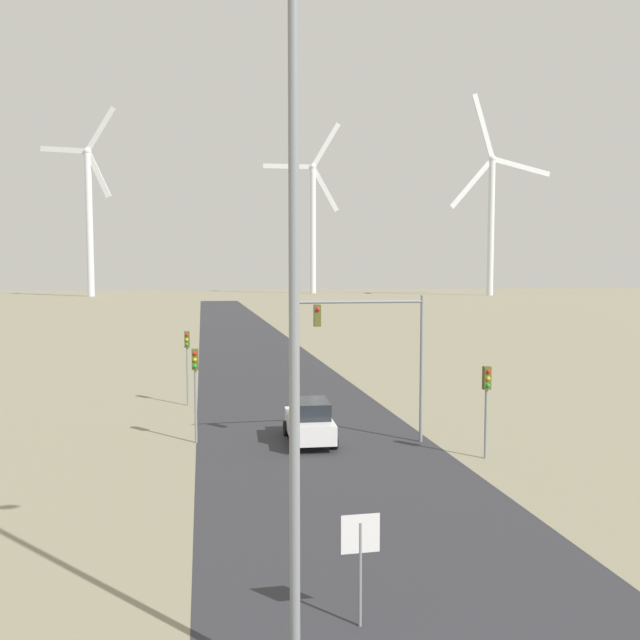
{
  "coord_description": "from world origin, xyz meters",
  "views": [
    {
      "loc": [
        -4.68,
        -5.97,
        7.17
      ],
      "look_at": [
        0.0,
        18.67,
        5.35
      ],
      "focal_mm": 35.0,
      "sensor_mm": 36.0,
      "label": 1
    }
  ],
  "objects_px": {
    "traffic_light_post_mid_left": "(187,351)",
    "wind_turbine_left": "(89,209)",
    "car_approaching": "(309,421)",
    "wind_turbine_right": "(491,210)",
    "wind_turbine_center": "(313,217)",
    "stop_sign_near": "(360,548)",
    "traffic_light_post_near_right": "(487,391)",
    "traffic_light_mast_overhead": "(380,337)",
    "traffic_light_post_near_left": "(195,374)",
    "streetlamp": "(294,258)"
  },
  "relations": [
    {
      "from": "stop_sign_near",
      "to": "traffic_light_post_mid_left",
      "type": "distance_m",
      "value": 23.09
    },
    {
      "from": "streetlamp",
      "to": "stop_sign_near",
      "type": "height_order",
      "value": "streetlamp"
    },
    {
      "from": "car_approaching",
      "to": "traffic_light_post_near_right",
      "type": "bearing_deg",
      "value": -29.76
    },
    {
      "from": "traffic_light_post_near_left",
      "to": "wind_turbine_center",
      "type": "distance_m",
      "value": 217.97
    },
    {
      "from": "wind_turbine_left",
      "to": "traffic_light_mast_overhead",
      "type": "bearing_deg",
      "value": -77.32
    },
    {
      "from": "car_approaching",
      "to": "wind_turbine_center",
      "type": "relative_size",
      "value": 0.06
    },
    {
      "from": "wind_turbine_left",
      "to": "wind_turbine_right",
      "type": "xyz_separation_m",
      "value": [
        135.89,
        -14.74,
        0.77
      ]
    },
    {
      "from": "wind_turbine_right",
      "to": "car_approaching",
      "type": "bearing_deg",
      "value": -118.09
    },
    {
      "from": "streetlamp",
      "to": "wind_turbine_center",
      "type": "relative_size",
      "value": 0.19
    },
    {
      "from": "traffic_light_post_mid_left",
      "to": "wind_turbine_center",
      "type": "xyz_separation_m",
      "value": [
        43.45,
        204.16,
        26.64
      ]
    },
    {
      "from": "streetlamp",
      "to": "car_approaching",
      "type": "xyz_separation_m",
      "value": [
        2.96,
        15.71,
        -6.54
      ]
    },
    {
      "from": "stop_sign_near",
      "to": "traffic_light_post_near_right",
      "type": "xyz_separation_m",
      "value": [
        7.74,
        10.42,
        1.02
      ]
    },
    {
      "from": "streetlamp",
      "to": "wind_turbine_left",
      "type": "bearing_deg",
      "value": 100.26
    },
    {
      "from": "traffic_light_post_mid_left",
      "to": "wind_turbine_left",
      "type": "xyz_separation_m",
      "value": [
        -35.45,
        184.33,
        25.82
      ]
    },
    {
      "from": "car_approaching",
      "to": "wind_turbine_center",
      "type": "bearing_deg",
      "value": 79.84
    },
    {
      "from": "stop_sign_near",
      "to": "traffic_light_post_mid_left",
      "type": "relative_size",
      "value": 0.57
    },
    {
      "from": "stop_sign_near",
      "to": "wind_turbine_left",
      "type": "xyz_separation_m",
      "value": [
        -39.36,
        207.05,
        27.18
      ]
    },
    {
      "from": "streetlamp",
      "to": "wind_turbine_left",
      "type": "distance_m",
      "value": 213.16
    },
    {
      "from": "car_approaching",
      "to": "wind_turbine_right",
      "type": "xyz_separation_m",
      "value": [
        95.15,
        178.25,
        28.68
      ]
    },
    {
      "from": "traffic_light_mast_overhead",
      "to": "wind_turbine_right",
      "type": "bearing_deg",
      "value": 62.74
    },
    {
      "from": "streetlamp",
      "to": "traffic_light_post_mid_left",
      "type": "height_order",
      "value": "streetlamp"
    },
    {
      "from": "traffic_light_post_near_left",
      "to": "stop_sign_near",
      "type": "bearing_deg",
      "value": -77.09
    },
    {
      "from": "stop_sign_near",
      "to": "wind_turbine_center",
      "type": "bearing_deg",
      "value": 80.12
    },
    {
      "from": "traffic_light_post_mid_left",
      "to": "traffic_light_mast_overhead",
      "type": "relative_size",
      "value": 0.65
    },
    {
      "from": "stop_sign_near",
      "to": "wind_turbine_right",
      "type": "xyz_separation_m",
      "value": [
        96.52,
        192.31,
        27.95
      ]
    },
    {
      "from": "traffic_light_post_near_right",
      "to": "traffic_light_mast_overhead",
      "type": "bearing_deg",
      "value": 141.34
    },
    {
      "from": "wind_turbine_right",
      "to": "traffic_light_post_mid_left",
      "type": "bearing_deg",
      "value": -120.64
    },
    {
      "from": "wind_turbine_left",
      "to": "wind_turbine_right",
      "type": "height_order",
      "value": "wind_turbine_right"
    },
    {
      "from": "streetlamp",
      "to": "traffic_light_post_near_left",
      "type": "relative_size",
      "value": 3.02
    },
    {
      "from": "wind_turbine_center",
      "to": "streetlamp",
      "type": "bearing_deg",
      "value": -100.2
    },
    {
      "from": "stop_sign_near",
      "to": "traffic_light_post_near_right",
      "type": "bearing_deg",
      "value": 53.38
    },
    {
      "from": "streetlamp",
      "to": "wind_turbine_right",
      "type": "relative_size",
      "value": 0.18
    },
    {
      "from": "stop_sign_near",
      "to": "traffic_light_post_near_right",
      "type": "relative_size",
      "value": 0.65
    },
    {
      "from": "stop_sign_near",
      "to": "traffic_light_mast_overhead",
      "type": "distance_m",
      "value": 14.19
    },
    {
      "from": "stop_sign_near",
      "to": "traffic_light_post_near_left",
      "type": "bearing_deg",
      "value": 102.91
    },
    {
      "from": "traffic_light_post_mid_left",
      "to": "wind_turbine_right",
      "type": "distance_m",
      "value": 198.89
    },
    {
      "from": "wind_turbine_center",
      "to": "wind_turbine_right",
      "type": "relative_size",
      "value": 0.95
    },
    {
      "from": "streetlamp",
      "to": "traffic_light_mast_overhead",
      "type": "distance_m",
      "value": 16.24
    },
    {
      "from": "streetlamp",
      "to": "traffic_light_post_near_right",
      "type": "height_order",
      "value": "streetlamp"
    },
    {
      "from": "traffic_light_post_near_right",
      "to": "car_approaching",
      "type": "bearing_deg",
      "value": 150.24
    },
    {
      "from": "streetlamp",
      "to": "traffic_light_post_mid_left",
      "type": "xyz_separation_m",
      "value": [
        -2.33,
        24.37,
        -4.45
      ]
    },
    {
      "from": "wind_turbine_right",
      "to": "stop_sign_near",
      "type": "bearing_deg",
      "value": -116.65
    },
    {
      "from": "wind_turbine_right",
      "to": "traffic_light_mast_overhead",
      "type": "bearing_deg",
      "value": -117.26
    },
    {
      "from": "streetlamp",
      "to": "wind_turbine_center",
      "type": "height_order",
      "value": "wind_turbine_center"
    },
    {
      "from": "traffic_light_post_near_right",
      "to": "wind_turbine_center",
      "type": "distance_m",
      "value": 220.44
    },
    {
      "from": "streetlamp",
      "to": "wind_turbine_right",
      "type": "xyz_separation_m",
      "value": [
        98.11,
        193.96,
        22.14
      ]
    },
    {
      "from": "car_approaching",
      "to": "traffic_light_post_near_left",
      "type": "bearing_deg",
      "value": 170.59
    },
    {
      "from": "wind_turbine_left",
      "to": "streetlamp",
      "type": "bearing_deg",
      "value": -79.74
    },
    {
      "from": "traffic_light_post_near_left",
      "to": "traffic_light_mast_overhead",
      "type": "xyz_separation_m",
      "value": [
        7.65,
        -1.63,
        1.58
      ]
    },
    {
      "from": "traffic_light_mast_overhead",
      "to": "traffic_light_post_near_right",
      "type": "bearing_deg",
      "value": -38.66
    }
  ]
}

